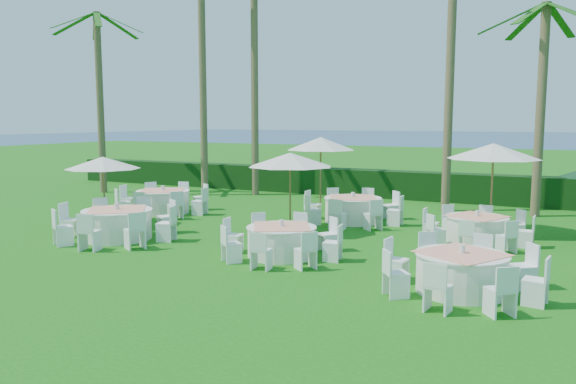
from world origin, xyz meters
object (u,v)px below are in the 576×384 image
banquet_table_e (353,209)px  umbrella_b (290,160)px  banquet_table_b (281,240)px  umbrella_a (103,163)px  umbrella_d (493,151)px  umbrella_c (321,144)px  banquet_table_a (117,223)px  banquet_table_c (461,272)px  banquet_table_d (163,201)px  banquet_table_f (477,229)px

banquet_table_e → umbrella_b: umbrella_b is taller
banquet_table_b → umbrella_a: umbrella_a is taller
banquet_table_e → umbrella_d: umbrella_d is taller
banquet_table_b → umbrella_c: 7.72m
banquet_table_a → umbrella_b: bearing=37.7°
banquet_table_c → banquet_table_d: bearing=155.8°
banquet_table_b → umbrella_b: bearing=111.8°
umbrella_c → banquet_table_d: bearing=-148.0°
umbrella_b → banquet_table_a: bearing=-142.3°
banquet_table_f → umbrella_c: (-6.13, 3.31, 2.14)m
banquet_table_b → umbrella_c: (-1.94, 7.17, 2.13)m
banquet_table_a → umbrella_b: size_ratio=1.32×
banquet_table_c → umbrella_c: (-6.49, 8.26, 2.11)m
banquet_table_a → banquet_table_d: 4.58m
banquet_table_e → banquet_table_d: bearing=-169.2°
banquet_table_b → banquet_table_e: 5.36m
banquet_table_a → umbrella_a: size_ratio=1.45×
banquet_table_b → umbrella_d: 7.29m
banquet_table_c → umbrella_d: 6.86m
umbrella_c → banquet_table_e: bearing=-43.0°
umbrella_a → umbrella_c: umbrella_c is taller
banquet_table_f → umbrella_d: size_ratio=1.09×
banquet_table_c → umbrella_d: umbrella_d is taller
banquet_table_d → umbrella_a: bearing=-92.2°
banquet_table_a → umbrella_b: umbrella_b is taller
umbrella_a → banquet_table_c: bearing=-11.3°
banquet_table_f → umbrella_b: bearing=-170.1°
umbrella_d → banquet_table_c: bearing=-88.5°
umbrella_a → umbrella_d: 12.18m
banquet_table_b → banquet_table_c: (4.55, -1.09, 0.01)m
banquet_table_c → banquet_table_e: 7.90m
banquet_table_b → banquet_table_f: (4.19, 3.86, -0.01)m
banquet_table_d → umbrella_d: bearing=7.1°
umbrella_d → banquet_table_f: bearing=-96.7°
banquet_table_b → banquet_table_f: 5.69m
banquet_table_d → banquet_table_e: bearing=10.8°
umbrella_d → banquet_table_a: bearing=-149.5°
banquet_table_e → umbrella_b: bearing=-115.4°
banquet_table_f → umbrella_b: (-5.35, -0.94, 1.83)m
umbrella_a → banquet_table_d: bearing=87.8°
banquet_table_d → umbrella_b: 6.13m
banquet_table_c → umbrella_b: 7.21m
banquet_table_b → umbrella_d: umbrella_d is taller
banquet_table_b → umbrella_a: bearing=170.2°
banquet_table_f → banquet_table_a: bearing=-156.6°
umbrella_d → umbrella_a: bearing=-159.7°
banquet_table_a → banquet_table_b: size_ratio=1.12×
banquet_table_d → banquet_table_f: banquet_table_d is taller
banquet_table_a → banquet_table_e: 7.61m
banquet_table_a → umbrella_a: (-1.84, 1.41, 1.59)m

